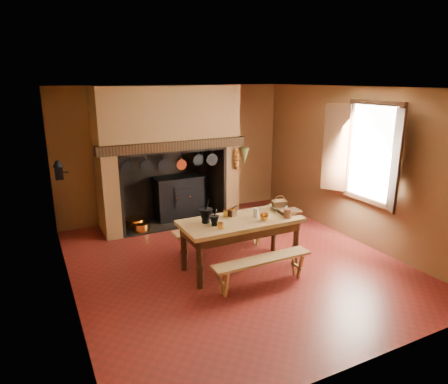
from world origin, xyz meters
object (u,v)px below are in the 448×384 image
mixing_bowl (278,207)px  wicker_basket (279,204)px  iron_range (179,197)px  work_table (241,227)px  bench_front (262,265)px  coffee_grinder (232,212)px

mixing_bowl → wicker_basket: size_ratio=1.05×
iron_range → work_table: 2.66m
iron_range → bench_front: bearing=-89.2°
bench_front → mixing_bowl: 1.25m
iron_range → mixing_bowl: bearing=-71.3°
bench_front → mixing_bowl: bearing=45.1°
work_table → mixing_bowl: (0.80, 0.15, 0.16)m
mixing_bowl → bench_front: bearing=-134.9°
work_table → coffee_grinder: size_ratio=11.54×
coffee_grinder → wicker_basket: 0.90m
coffee_grinder → work_table: bearing=-89.2°
work_table → coffee_grinder: (-0.05, 0.19, 0.19)m
work_table → iron_range: bearing=91.0°
iron_range → wicker_basket: (0.89, -2.46, 0.41)m
bench_front → wicker_basket: (0.85, 0.84, 0.57)m
coffee_grinder → bench_front: bearing=-100.7°
work_table → wicker_basket: wicker_basket is taller
coffee_grinder → mixing_bowl: (0.85, -0.04, -0.03)m
work_table → mixing_bowl: size_ratio=6.69×
wicker_basket → bench_front: bearing=-122.1°
iron_range → mixing_bowl: size_ratio=5.66×
bench_front → mixing_bowl: (0.80, 0.80, 0.53)m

